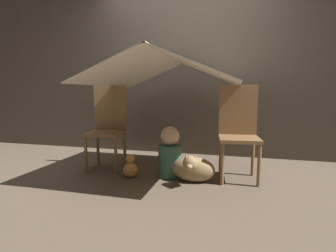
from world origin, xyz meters
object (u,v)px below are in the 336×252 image
object	(u,v)px
person_front	(170,154)
dog	(193,168)
chair_left	(108,124)
chair_right	(238,129)

from	to	relation	value
person_front	dog	size ratio (longest dim) A/B	1.24
chair_left	chair_right	bearing A→B (deg)	-7.66
chair_left	person_front	bearing A→B (deg)	-17.76
chair_right	person_front	bearing A→B (deg)	-174.84
chair_left	chair_right	world-z (taller)	same
chair_left	dog	world-z (taller)	chair_left
chair_left	dog	bearing A→B (deg)	-21.90
chair_left	person_front	distance (m)	0.87
chair_right	person_front	xyz separation A→B (m)	(-0.71, -0.15, -0.29)
chair_right	chair_left	bearing A→B (deg)	173.68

